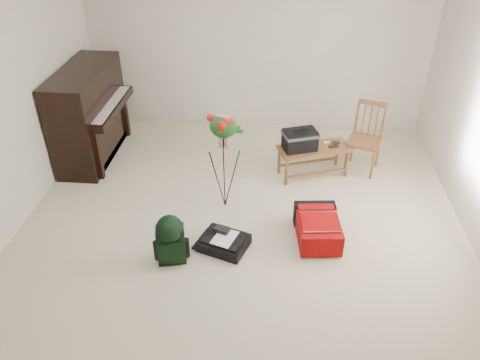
# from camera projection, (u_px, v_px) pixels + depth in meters

# --- Properties ---
(floor) EXTENTS (5.00, 5.50, 0.01)m
(floor) POSITION_uv_depth(u_px,v_px,m) (240.00, 235.00, 5.19)
(floor) COLOR beige
(floor) RESTS_ON ground
(ceiling) EXTENTS (5.00, 5.50, 0.01)m
(ceiling) POSITION_uv_depth(u_px,v_px,m) (241.00, 0.00, 3.80)
(ceiling) COLOR white
(ceiling) RESTS_ON wall_back
(wall_back) EXTENTS (5.00, 0.04, 2.50)m
(wall_back) POSITION_uv_depth(u_px,v_px,m) (257.00, 46.00, 6.77)
(wall_back) COLOR beige
(wall_back) RESTS_ON floor
(piano) EXTENTS (0.71, 1.50, 1.25)m
(piano) POSITION_uv_depth(u_px,v_px,m) (90.00, 116.00, 6.34)
(piano) COLOR black
(piano) RESTS_ON floor
(bench) EXTENTS (0.99, 0.65, 0.71)m
(bench) POSITION_uv_depth(u_px,v_px,m) (304.00, 141.00, 5.96)
(bench) COLOR brown
(bench) RESTS_ON floor
(dining_chair) EXTENTS (0.51, 0.51, 0.93)m
(dining_chair) POSITION_uv_depth(u_px,v_px,m) (365.00, 139.00, 6.11)
(dining_chair) COLOR brown
(dining_chair) RESTS_ON floor
(red_suitcase) EXTENTS (0.50, 0.69, 0.28)m
(red_suitcase) POSITION_uv_depth(u_px,v_px,m) (318.00, 225.00, 5.10)
(red_suitcase) COLOR #B20709
(red_suitcase) RESTS_ON floor
(black_duffel) EXTENTS (0.59, 0.53, 0.20)m
(black_duffel) POSITION_uv_depth(u_px,v_px,m) (224.00, 242.00, 4.98)
(black_duffel) COLOR black
(black_duffel) RESTS_ON floor
(green_backpack) EXTENTS (0.31, 0.29, 0.56)m
(green_backpack) POSITION_uv_depth(u_px,v_px,m) (170.00, 238.00, 4.68)
(green_backpack) COLOR black
(green_backpack) RESTS_ON floor
(flower_stand) EXTENTS (0.49, 0.49, 1.23)m
(flower_stand) POSITION_uv_depth(u_px,v_px,m) (224.00, 163.00, 5.32)
(flower_stand) COLOR black
(flower_stand) RESTS_ON floor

